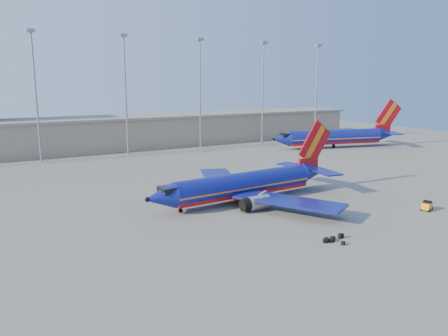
{
  "coord_description": "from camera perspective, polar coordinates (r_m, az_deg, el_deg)",
  "views": [
    {
      "loc": [
        -37.52,
        -57.66,
        17.75
      ],
      "look_at": [
        -3.04,
        2.14,
        4.0
      ],
      "focal_mm": 35.0,
      "sensor_mm": 36.0,
      "label": 1
    }
  ],
  "objects": [
    {
      "name": "baggage_tug",
      "position": [
        67.44,
        24.99,
        -4.46
      ],
      "size": [
        2.16,
        1.69,
        1.36
      ],
      "rotation": [
        0.0,
        0.0,
        0.33
      ],
      "color": "#FBA116",
      "rests_on": "ground"
    },
    {
      "name": "light_mast_row",
      "position": [
        112.04,
        -7.81,
        11.06
      ],
      "size": [
        101.6,
        1.6,
        28.65
      ],
      "color": "gray",
      "rests_on": "ground"
    },
    {
      "name": "luggage_pile",
      "position": [
        51.42,
        14.1,
        -9.02
      ],
      "size": [
        3.18,
        2.34,
        0.53
      ],
      "color": "black",
      "rests_on": "ground"
    },
    {
      "name": "terminal_building",
      "position": [
        125.76,
        -7.61,
        5.04
      ],
      "size": [
        122.0,
        16.0,
        8.5
      ],
      "color": "gray",
      "rests_on": "ground"
    },
    {
      "name": "aircraft_second",
      "position": [
        122.36,
        14.58,
        3.97
      ],
      "size": [
        37.7,
        17.6,
        13.0
      ],
      "rotation": [
        0.0,
        0.0,
        -0.25
      ],
      "color": "navy",
      "rests_on": "ground"
    },
    {
      "name": "aircraft_main",
      "position": [
        65.92,
        3.09,
        -2.16
      ],
      "size": [
        34.05,
        32.68,
        11.53
      ],
      "rotation": [
        0.0,
        0.0,
        0.07
      ],
      "color": "navy",
      "rests_on": "ground"
    },
    {
      "name": "ground",
      "position": [
        71.05,
        2.99,
        -3.22
      ],
      "size": [
        220.0,
        220.0,
        0.0
      ],
      "primitive_type": "plane",
      "color": "slate",
      "rests_on": "ground"
    }
  ]
}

